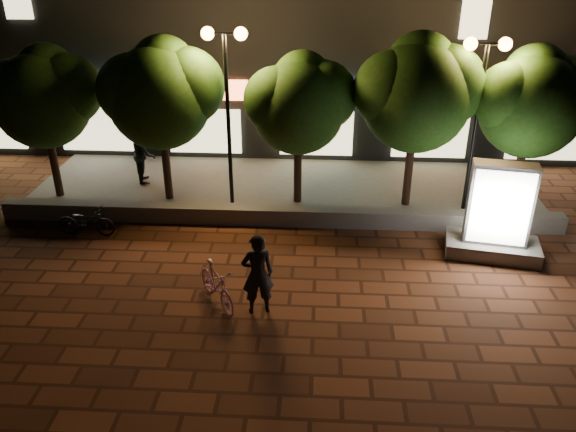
# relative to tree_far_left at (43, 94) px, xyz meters

# --- Properties ---
(ground) EXTENTS (80.00, 80.00, 0.00)m
(ground) POSITION_rel_tree_far_left_xyz_m (6.95, -5.46, -3.29)
(ground) COLOR brown
(ground) RESTS_ON ground
(retaining_wall) EXTENTS (16.00, 0.45, 0.50)m
(retaining_wall) POSITION_rel_tree_far_left_xyz_m (6.95, -1.46, -3.04)
(retaining_wall) COLOR slate
(retaining_wall) RESTS_ON ground
(sidewalk) EXTENTS (16.00, 5.00, 0.08)m
(sidewalk) POSITION_rel_tree_far_left_xyz_m (6.95, 1.04, -3.25)
(sidewalk) COLOR slate
(sidewalk) RESTS_ON ground
(building_block) EXTENTS (28.00, 8.12, 11.30)m
(building_block) POSITION_rel_tree_far_left_xyz_m (6.94, 7.53, 1.70)
(building_block) COLOR black
(building_block) RESTS_ON ground
(tree_far_left) EXTENTS (3.36, 2.80, 4.63)m
(tree_far_left) POSITION_rel_tree_far_left_xyz_m (0.00, 0.00, 0.00)
(tree_far_left) COLOR black
(tree_far_left) RESTS_ON sidewalk
(tree_left) EXTENTS (3.60, 3.00, 4.89)m
(tree_left) POSITION_rel_tree_far_left_xyz_m (3.50, 0.00, 0.15)
(tree_left) COLOR black
(tree_left) RESTS_ON sidewalk
(tree_mid) EXTENTS (3.24, 2.70, 4.50)m
(tree_mid) POSITION_rel_tree_far_left_xyz_m (7.50, -0.00, -0.08)
(tree_mid) COLOR black
(tree_mid) RESTS_ON sidewalk
(tree_right) EXTENTS (3.72, 3.10, 5.07)m
(tree_right) POSITION_rel_tree_far_left_xyz_m (10.80, 0.00, 0.27)
(tree_right) COLOR black
(tree_right) RESTS_ON sidewalk
(tree_far_right) EXTENTS (3.48, 2.90, 4.76)m
(tree_far_right) POSITION_rel_tree_far_left_xyz_m (14.00, 0.00, 0.08)
(tree_far_right) COLOR black
(tree_far_right) RESTS_ON sidewalk
(street_lamp_left) EXTENTS (1.26, 0.36, 5.18)m
(street_lamp_left) POSITION_rel_tree_far_left_xyz_m (5.45, -0.26, 0.74)
(street_lamp_left) COLOR black
(street_lamp_left) RESTS_ON sidewalk
(street_lamp_right) EXTENTS (1.26, 0.36, 4.98)m
(street_lamp_right) POSITION_rel_tree_far_left_xyz_m (12.45, -0.26, 0.60)
(street_lamp_right) COLOR black
(street_lamp_right) RESTS_ON sidewalk
(ad_kiosk) EXTENTS (2.49, 1.55, 2.52)m
(ad_kiosk) POSITION_rel_tree_far_left_xyz_m (12.62, -2.86, -2.28)
(ad_kiosk) COLOR slate
(ad_kiosk) RESTS_ON ground
(scooter_pink) EXTENTS (1.34, 1.65, 1.01)m
(scooter_pink) POSITION_rel_tree_far_left_xyz_m (5.89, -5.49, -2.79)
(scooter_pink) COLOR #CC829D
(scooter_pink) RESTS_ON ground
(rider) EXTENTS (0.80, 0.63, 1.92)m
(rider) POSITION_rel_tree_far_left_xyz_m (6.84, -5.70, -2.33)
(rider) COLOR black
(rider) RESTS_ON ground
(scooter_parked) EXTENTS (1.62, 0.61, 0.84)m
(scooter_parked) POSITION_rel_tree_far_left_xyz_m (1.75, -2.46, -2.87)
(scooter_parked) COLOR black
(scooter_parked) RESTS_ON ground
(pedestrian) EXTENTS (0.92, 1.06, 1.87)m
(pedestrian) POSITION_rel_tree_far_left_xyz_m (2.36, 1.26, -2.28)
(pedestrian) COLOR black
(pedestrian) RESTS_ON sidewalk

